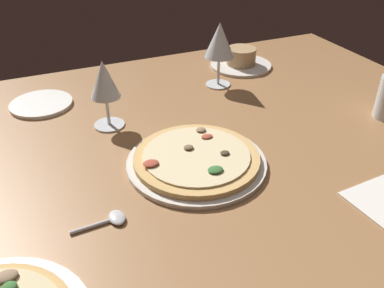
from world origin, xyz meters
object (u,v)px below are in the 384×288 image
at_px(pizza_main, 196,160).
at_px(ramekin_on_saucer, 241,60).
at_px(side_plate, 41,104).
at_px(spoon, 111,220).
at_px(wine_glass_near, 104,82).
at_px(wine_glass_far, 219,42).

xyz_separation_m(pizza_main, ramekin_on_saucer, (0.35, 0.43, 0.01)).
bearing_deg(side_plate, ramekin_on_saucer, 2.64).
height_order(side_plate, spoon, spoon).
height_order(wine_glass_near, side_plate, wine_glass_near).
relative_size(pizza_main, wine_glass_near, 1.76).
xyz_separation_m(wine_glass_far, wine_glass_near, (-0.34, -0.10, -0.01)).
relative_size(pizza_main, spoon, 2.96).
relative_size(wine_glass_near, side_plate, 1.03).
bearing_deg(spoon, wine_glass_near, 76.21).
distance_m(wine_glass_far, spoon, 0.61).
height_order(wine_glass_near, spoon, wine_glass_near).
xyz_separation_m(pizza_main, wine_glass_near, (-0.12, 0.23, 0.10)).
distance_m(wine_glass_far, side_plate, 0.50).
bearing_deg(spoon, ramekin_on_saucer, 43.86).
distance_m(pizza_main, wine_glass_near, 0.28).
distance_m(wine_glass_near, side_plate, 0.24).
bearing_deg(spoon, side_plate, 96.28).
distance_m(ramekin_on_saucer, wine_glass_far, 0.19).
bearing_deg(side_plate, wine_glass_near, -52.02).
xyz_separation_m(pizza_main, spoon, (-0.20, -0.10, -0.01)).
bearing_deg(pizza_main, spoon, -154.70).
relative_size(side_plate, spoon, 1.64).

